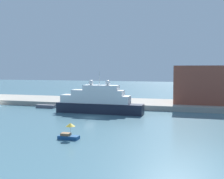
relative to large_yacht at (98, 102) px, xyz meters
The scene contains 9 objects.
ground 7.98m from the large_yacht, 87.34° to the right, with size 400.00×400.00×0.00m, color slate.
quay_dock 18.51m from the large_yacht, 88.93° to the left, with size 110.00×19.39×1.48m, color gray.
large_yacht is the anchor object (origin of this frame).
small_motorboat 29.59m from the large_yacht, 80.63° to the right, with size 3.61×1.65×2.83m.
work_barge 19.91m from the large_yacht, 164.09° to the left, with size 6.06×1.70×0.98m, color #595966.
harbor_building 34.64m from the large_yacht, 36.32° to the left, with size 17.53×14.39×11.54m, color brown.
parked_car 24.31m from the large_yacht, 134.59° to the left, with size 4.53×1.82×1.47m.
person_figure 20.02m from the large_yacht, 131.80° to the left, with size 0.36×0.36×1.80m.
mooring_bollard 10.98m from the large_yacht, 72.51° to the left, with size 0.50×0.50×0.65m, color black.
Camera 1 is at (25.86, -67.48, 12.25)m, focal length 47.03 mm.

